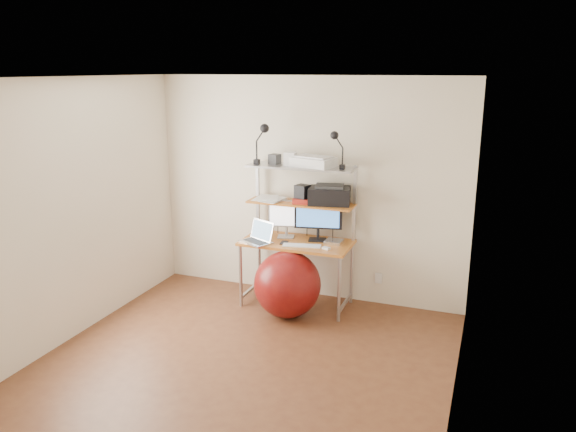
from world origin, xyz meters
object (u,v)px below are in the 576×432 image
monitor_silver (286,216)px  printer (329,195)px  laptop (259,238)px  exercise_ball (287,284)px  monitor_black (318,217)px

monitor_silver → printer: printer is taller
laptop → exercise_ball: (0.39, -0.15, -0.43)m
monitor_silver → laptop: size_ratio=1.08×
exercise_ball → monitor_black: bearing=66.6°
monitor_black → laptop: bearing=-165.0°
monitor_silver → printer: 0.55m
monitor_silver → laptop: 0.40m
monitor_silver → laptop: (-0.21, -0.28, -0.19)m
monitor_silver → printer: (0.48, 0.04, 0.27)m
monitor_silver → exercise_ball: bearing=-82.6°
laptop → printer: (0.69, 0.32, 0.46)m
printer → laptop: bearing=-167.0°
monitor_black → monitor_silver: bearing=169.9°
monitor_black → exercise_ball: (-0.19, -0.44, -0.64)m
monitor_black → printer: bearing=3.0°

